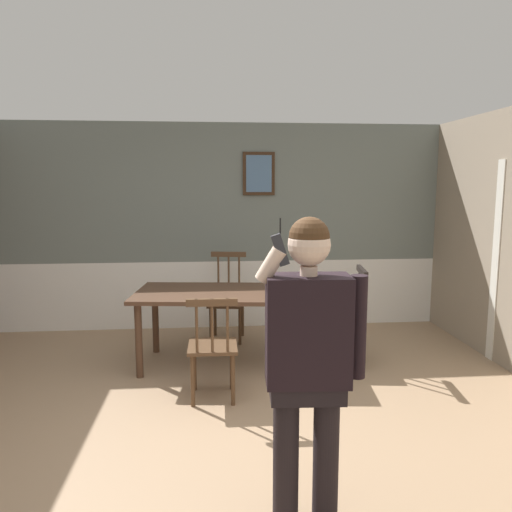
% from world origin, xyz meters
% --- Properties ---
extents(ground_plane, '(6.82, 6.82, 0.00)m').
position_xyz_m(ground_plane, '(0.00, 0.00, 0.00)').
color(ground_plane, '#9E7F60').
extents(room_back_partition, '(5.76, 0.17, 2.61)m').
position_xyz_m(room_back_partition, '(0.00, 3.10, 1.26)').
color(room_back_partition, slate).
rests_on(room_back_partition, ground_plane).
extents(dining_table, '(1.81, 1.11, 0.77)m').
position_xyz_m(dining_table, '(-0.04, 1.67, 0.68)').
color(dining_table, '#4C3323').
rests_on(dining_table, ground_plane).
extents(chair_near_window, '(0.42, 0.42, 0.93)m').
position_xyz_m(chair_near_window, '(-0.13, 0.82, 0.47)').
color(chair_near_window, '#513823').
rests_on(chair_near_window, ground_plane).
extents(chair_by_doorway, '(0.54, 0.54, 1.02)m').
position_xyz_m(chair_by_doorway, '(1.20, 1.54, 0.47)').
color(chair_by_doorway, black).
rests_on(chair_by_doorway, ground_plane).
extents(chair_at_table_head, '(0.49, 0.49, 1.04)m').
position_xyz_m(chair_at_table_head, '(0.05, 2.52, 0.48)').
color(chair_at_table_head, '#513823').
rests_on(chair_at_table_head, ground_plane).
extents(person_figure, '(0.59, 0.26, 1.69)m').
position_xyz_m(person_figure, '(0.37, -0.82, 0.98)').
color(person_figure, black).
rests_on(person_figure, ground_plane).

